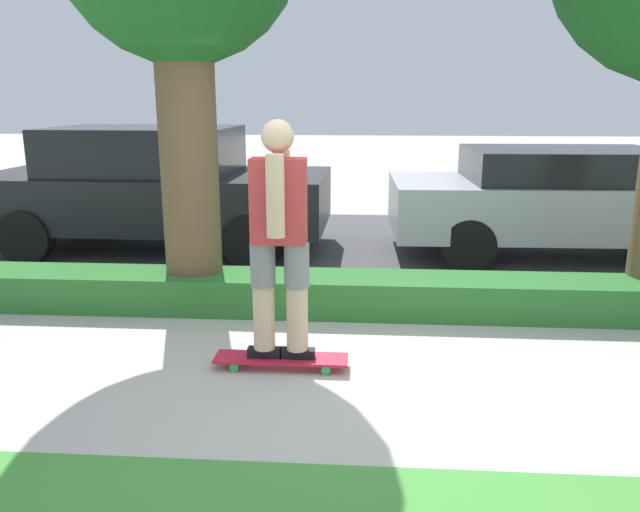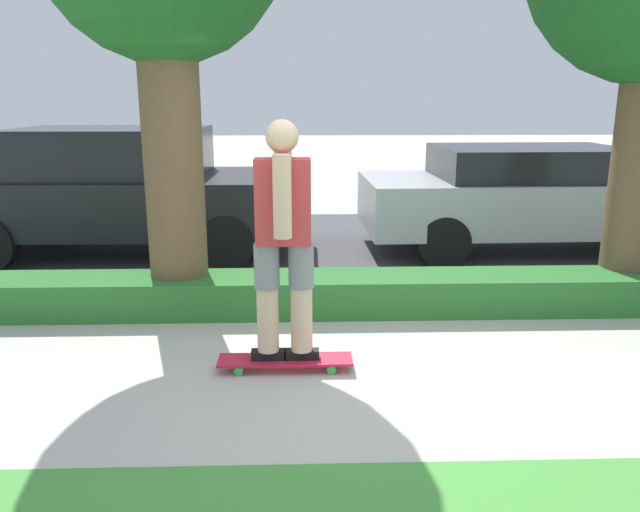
{
  "view_description": "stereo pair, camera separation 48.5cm",
  "coord_description": "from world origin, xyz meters",
  "px_view_note": "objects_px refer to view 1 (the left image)",
  "views": [
    {
      "loc": [
        0.15,
        -4.09,
        2.01
      ],
      "look_at": [
        -0.18,
        0.6,
        0.81
      ],
      "focal_mm": 35.0,
      "sensor_mm": 36.0,
      "label": 1
    },
    {
      "loc": [
        -0.33,
        -4.1,
        2.01
      ],
      "look_at": [
        -0.18,
        0.6,
        0.81
      ],
      "focal_mm": 35.0,
      "sensor_mm": 36.0,
      "label": 2
    }
  ],
  "objects_px": {
    "parked_car_middle": "(569,199)",
    "skater_person": "(279,235)",
    "skateboard": "(281,359)",
    "parked_car_front": "(155,187)"
  },
  "relations": [
    {
      "from": "skateboard",
      "to": "parked_car_front",
      "type": "xyz_separation_m",
      "value": [
        -2.19,
        3.77,
        0.77
      ]
    },
    {
      "from": "skateboard",
      "to": "skater_person",
      "type": "bearing_deg",
      "value": 108.43
    },
    {
      "from": "skater_person",
      "to": "parked_car_front",
      "type": "bearing_deg",
      "value": 120.18
    },
    {
      "from": "skater_person",
      "to": "parked_car_middle",
      "type": "xyz_separation_m",
      "value": [
        3.22,
        3.72,
        -0.29
      ]
    },
    {
      "from": "parked_car_middle",
      "to": "skater_person",
      "type": "bearing_deg",
      "value": -132.15
    },
    {
      "from": "skateboard",
      "to": "skater_person",
      "type": "distance_m",
      "value": 0.96
    },
    {
      "from": "skateboard",
      "to": "parked_car_middle",
      "type": "relative_size",
      "value": 0.22
    },
    {
      "from": "parked_car_front",
      "to": "parked_car_middle",
      "type": "relative_size",
      "value": 0.99
    },
    {
      "from": "skateboard",
      "to": "parked_car_middle",
      "type": "distance_m",
      "value": 4.97
    },
    {
      "from": "parked_car_front",
      "to": "parked_car_middle",
      "type": "xyz_separation_m",
      "value": [
        5.41,
        -0.05,
        -0.1
      ]
    }
  ]
}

